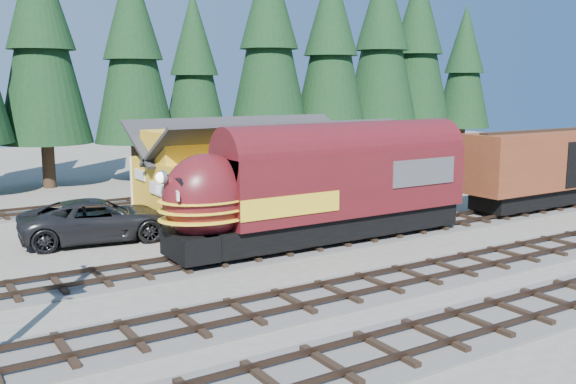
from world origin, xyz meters
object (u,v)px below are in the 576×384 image
locomotive (316,192)px  depot (260,163)px  boxcar (556,165)px  pickup_truck_a (99,220)px

locomotive → depot: bearing=81.9°
boxcar → pickup_truck_a: size_ratio=1.88×
locomotive → pickup_truck_a: bearing=142.4°
locomotive → boxcar: boxcar is taller
depot → boxcar: depot is taller
pickup_truck_a → locomotive: bearing=-119.6°
boxcar → pickup_truck_a: bearing=166.2°
locomotive → boxcar: size_ratio=1.14×
locomotive → pickup_truck_a: size_ratio=2.15×
locomotive → pickup_truck_a: 10.00m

